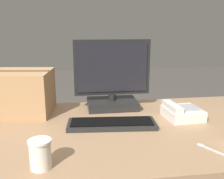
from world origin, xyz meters
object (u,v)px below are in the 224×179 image
(paper_cup_left, at_px, (40,154))
(cardboard_box, at_px, (17,92))
(monitor, at_px, (112,82))
(desk_phone, at_px, (182,112))
(spoon, at_px, (208,148))
(keyboard, at_px, (112,124))

(paper_cup_left, xyz_separation_m, cardboard_box, (-0.19, 0.62, 0.07))
(monitor, xyz_separation_m, paper_cup_left, (-0.35, -0.64, -0.11))
(monitor, relative_size, desk_phone, 2.27)
(monitor, relative_size, spoon, 2.98)
(monitor, height_order, cardboard_box, monitor)
(cardboard_box, bearing_deg, keyboard, -29.31)
(desk_phone, height_order, cardboard_box, cardboard_box)
(paper_cup_left, relative_size, spoon, 0.70)
(monitor, distance_m, spoon, 0.68)
(spoon, bearing_deg, keyboard, 22.19)
(monitor, xyz_separation_m, desk_phone, (0.34, -0.23, -0.13))
(monitor, distance_m, cardboard_box, 0.54)
(monitor, bearing_deg, keyboard, -98.81)
(monitor, bearing_deg, desk_phone, -34.44)
(keyboard, height_order, spoon, keyboard)
(spoon, height_order, cardboard_box, cardboard_box)
(desk_phone, distance_m, spoon, 0.36)
(cardboard_box, bearing_deg, desk_phone, -14.06)
(paper_cup_left, relative_size, cardboard_box, 0.26)
(spoon, bearing_deg, desk_phone, -33.28)
(keyboard, bearing_deg, desk_phone, 13.60)
(monitor, xyz_separation_m, spoon, (0.31, -0.59, -0.16))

